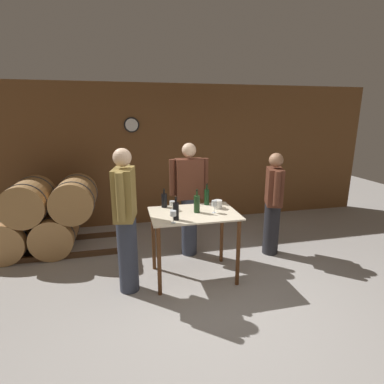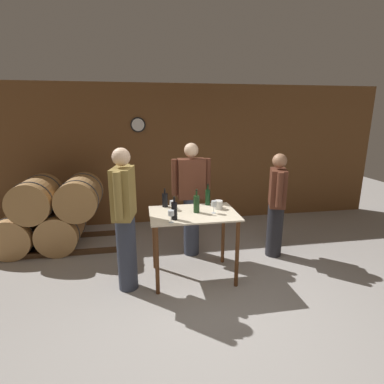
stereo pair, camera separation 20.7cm
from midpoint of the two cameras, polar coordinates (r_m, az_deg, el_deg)
ground_plane at (r=3.69m, az=5.66°, el=-20.95°), size 14.00×14.00×0.00m
back_wall at (r=5.96m, az=-1.67°, el=7.03°), size 8.40×0.08×2.70m
barrel_rack at (r=5.30m, az=-24.50°, el=-3.89°), size 2.84×0.90×1.19m
tasting_table at (r=3.91m, az=1.78°, el=-6.27°), size 1.12×0.77×0.91m
wine_bottle_far_left at (r=4.08m, az=-3.73°, el=-1.48°), size 0.08×0.08×0.26m
wine_bottle_left at (r=3.58m, az=-1.73°, el=-3.55°), size 0.07×0.07×0.29m
wine_bottle_center at (r=3.84m, az=2.41°, el=-2.24°), size 0.08×0.08×0.31m
wine_bottle_right at (r=4.16m, az=4.45°, el=-0.90°), size 0.07×0.07×0.30m
wine_glass_near_left at (r=3.48m, az=-2.31°, el=-4.12°), size 0.07×0.07×0.15m
wine_glass_near_center at (r=3.95m, az=-2.27°, el=-2.17°), size 0.07×0.07×0.12m
wine_glass_near_right at (r=3.82m, az=5.74°, el=-2.31°), size 0.07×0.07×0.16m
ice_bucket at (r=4.02m, az=6.51°, el=-2.43°), size 0.11×0.11×0.11m
person_host at (r=4.52m, az=1.18°, el=-1.02°), size 0.59×0.24×1.74m
person_visitor_with_scarf at (r=3.65m, az=-11.12°, el=-4.80°), size 0.29×0.58×1.77m
person_visitor_bearded at (r=4.70m, az=17.02°, el=-2.13°), size 0.34×0.56×1.59m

